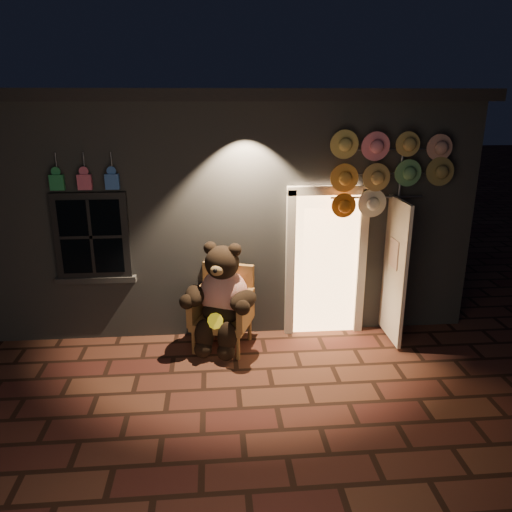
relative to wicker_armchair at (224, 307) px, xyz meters
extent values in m
plane|color=brown|center=(0.13, -1.16, -0.56)|extent=(60.00, 60.00, 0.00)
cube|color=slate|center=(0.13, 2.84, 1.09)|extent=(7.00, 5.00, 3.30)
cube|color=black|center=(0.13, 2.84, 2.82)|extent=(7.30, 5.30, 0.16)
cube|color=black|center=(-1.77, 0.30, 0.99)|extent=(1.00, 0.10, 1.20)
cube|color=black|center=(-1.77, 0.27, 0.99)|extent=(0.82, 0.06, 1.02)
cube|color=slate|center=(-1.77, 0.30, 0.36)|extent=(1.10, 0.14, 0.08)
cube|color=#F8B56F|center=(1.48, 0.32, 0.49)|extent=(0.92, 0.10, 2.10)
cube|color=beige|center=(0.96, 0.28, 0.49)|extent=(0.12, 0.12, 2.20)
cube|color=beige|center=(2.00, 0.28, 0.49)|extent=(0.12, 0.12, 2.20)
cube|color=beige|center=(1.48, 0.28, 1.57)|extent=(1.16, 0.12, 0.12)
cube|color=beige|center=(2.38, -0.06, 0.49)|extent=(0.05, 0.80, 2.00)
cube|color=#228044|center=(-2.12, 0.22, 1.74)|extent=(0.18, 0.07, 0.20)
cylinder|color=#59595E|center=(-2.12, 0.28, 1.99)|extent=(0.02, 0.02, 0.25)
cube|color=#C6516A|center=(-1.77, 0.22, 1.74)|extent=(0.18, 0.07, 0.20)
cylinder|color=#59595E|center=(-1.77, 0.28, 1.99)|extent=(0.02, 0.02, 0.25)
cube|color=#305CAA|center=(-1.42, 0.22, 1.74)|extent=(0.18, 0.07, 0.20)
cylinder|color=#59595E|center=(-1.42, 0.28, 1.99)|extent=(0.02, 0.02, 0.25)
cube|color=olive|center=(-0.03, -0.09, -0.17)|extent=(0.92, 0.89, 0.11)
cube|color=olive|center=(0.07, 0.21, 0.20)|extent=(0.72, 0.33, 0.74)
cube|color=olive|center=(-0.37, 0.01, 0.04)|extent=(0.29, 0.63, 0.42)
cube|color=olive|center=(0.29, -0.22, 0.04)|extent=(0.29, 0.63, 0.42)
cylinder|color=olive|center=(-0.43, -0.26, -0.39)|extent=(0.05, 0.05, 0.34)
cylinder|color=olive|center=(0.17, -0.47, -0.39)|extent=(0.05, 0.05, 0.34)
cylinder|color=olive|center=(-0.23, 0.30, -0.39)|extent=(0.05, 0.05, 0.34)
cylinder|color=olive|center=(0.37, 0.09, -0.39)|extent=(0.05, 0.05, 0.34)
ellipsoid|color=red|center=(0.00, -0.04, 0.21)|extent=(0.83, 0.74, 0.72)
ellipsoid|color=black|center=(-0.02, -0.12, 0.00)|extent=(0.69, 0.64, 0.34)
sphere|color=black|center=(-0.01, -0.09, 0.68)|extent=(0.59, 0.59, 0.46)
sphere|color=black|center=(-0.16, -0.01, 0.86)|extent=(0.18, 0.18, 0.18)
sphere|color=black|center=(0.16, -0.12, 0.86)|extent=(0.18, 0.18, 0.18)
ellipsoid|color=olive|center=(-0.08, -0.29, 0.64)|extent=(0.21, 0.18, 0.14)
ellipsoid|color=black|center=(-0.39, -0.14, 0.24)|extent=(0.27, 0.47, 0.26)
ellipsoid|color=black|center=(0.25, -0.37, 0.24)|extent=(0.50, 0.53, 0.26)
ellipsoid|color=black|center=(-0.28, -0.35, -0.24)|extent=(0.26, 0.26, 0.44)
ellipsoid|color=black|center=(0.03, -0.46, -0.24)|extent=(0.26, 0.26, 0.44)
sphere|color=black|center=(-0.30, -0.41, -0.42)|extent=(0.24, 0.24, 0.24)
sphere|color=black|center=(0.01, -0.52, -0.42)|extent=(0.24, 0.24, 0.24)
cylinder|color=yellow|center=(-0.12, -0.40, -0.02)|extent=(0.24, 0.16, 0.21)
cylinder|color=#59595E|center=(2.46, 0.22, 0.88)|extent=(0.04, 0.04, 2.90)
cylinder|color=#59595E|center=(2.13, 0.20, 2.12)|extent=(1.29, 0.03, 0.03)
cylinder|color=#59595E|center=(2.13, 0.20, 1.80)|extent=(1.29, 0.03, 0.03)
cylinder|color=#59595E|center=(2.13, 0.20, 1.48)|extent=(1.29, 0.03, 0.03)
cylinder|color=#CFB657|center=(1.63, 0.14, 2.17)|extent=(0.36, 0.11, 0.37)
cylinder|color=pink|center=(2.06, 0.11, 2.17)|extent=(0.36, 0.11, 0.37)
cylinder|color=tan|center=(2.49, 0.08, 2.17)|extent=(0.36, 0.11, 0.37)
cylinder|color=tan|center=(2.92, 0.14, 2.17)|extent=(0.36, 0.11, 0.37)
cylinder|color=#FAA336|center=(1.63, 0.11, 1.80)|extent=(0.36, 0.11, 0.37)
cylinder|color=tan|center=(2.06, 0.08, 1.80)|extent=(0.36, 0.11, 0.37)
cylinder|color=#5A9A5D|center=(2.49, 0.14, 1.80)|extent=(0.36, 0.11, 0.37)
cylinder|color=olive|center=(2.92, 0.11, 1.80)|extent=(0.36, 0.11, 0.37)
cylinder|color=orange|center=(1.63, 0.08, 1.42)|extent=(0.36, 0.11, 0.37)
cylinder|color=beige|center=(2.06, 0.14, 1.42)|extent=(0.36, 0.11, 0.37)
camera|label=1|loc=(-0.10, -6.41, 2.79)|focal=35.00mm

